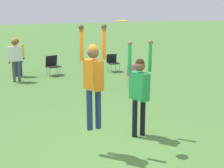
{
  "coord_description": "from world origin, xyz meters",
  "views": [
    {
      "loc": [
        -2.58,
        -5.41,
        2.91
      ],
      "look_at": [
        0.31,
        0.65,
        1.3
      ],
      "focal_mm": 50.0,
      "sensor_mm": 36.0,
      "label": 1
    }
  ],
  "objects_px": {
    "camping_chair_2": "(52,64)",
    "person_defending": "(139,86)",
    "person_jumping": "(93,76)",
    "person_spectator_far": "(15,56)",
    "camping_chair_1": "(134,74)",
    "person_spectator_near": "(17,53)",
    "frisbee": "(122,21)",
    "camping_chair_0": "(113,61)"
  },
  "relations": [
    {
      "from": "camping_chair_0",
      "to": "camping_chair_2",
      "type": "height_order",
      "value": "camping_chair_2"
    },
    {
      "from": "person_defending",
      "to": "camping_chair_2",
      "type": "relative_size",
      "value": 2.55
    },
    {
      "from": "camping_chair_1",
      "to": "person_spectator_near",
      "type": "height_order",
      "value": "person_spectator_near"
    },
    {
      "from": "person_jumping",
      "to": "camping_chair_1",
      "type": "bearing_deg",
      "value": -53.36
    },
    {
      "from": "camping_chair_1",
      "to": "person_defending",
      "type": "bearing_deg",
      "value": 67.26
    },
    {
      "from": "person_jumping",
      "to": "camping_chair_0",
      "type": "relative_size",
      "value": 2.56
    },
    {
      "from": "frisbee",
      "to": "camping_chair_2",
      "type": "bearing_deg",
      "value": 85.63
    },
    {
      "from": "camping_chair_2",
      "to": "person_spectator_near",
      "type": "bearing_deg",
      "value": -28.79
    },
    {
      "from": "camping_chair_2",
      "to": "person_spectator_near",
      "type": "height_order",
      "value": "person_spectator_near"
    },
    {
      "from": "camping_chair_0",
      "to": "camping_chair_1",
      "type": "xyz_separation_m",
      "value": [
        -0.49,
        -2.97,
        -0.01
      ]
    },
    {
      "from": "person_defending",
      "to": "camping_chair_1",
      "type": "height_order",
      "value": "person_defending"
    },
    {
      "from": "frisbee",
      "to": "camping_chair_0",
      "type": "relative_size",
      "value": 0.31
    },
    {
      "from": "person_defending",
      "to": "person_spectator_near",
      "type": "bearing_deg",
      "value": 173.92
    },
    {
      "from": "person_defending",
      "to": "frisbee",
      "type": "distance_m",
      "value": 1.63
    },
    {
      "from": "camping_chair_2",
      "to": "person_spectator_near",
      "type": "relative_size",
      "value": 0.52
    },
    {
      "from": "person_defending",
      "to": "camping_chair_1",
      "type": "distance_m",
      "value": 5.04
    },
    {
      "from": "camping_chair_2",
      "to": "person_spectator_far",
      "type": "bearing_deg",
      "value": 8.4
    },
    {
      "from": "person_defending",
      "to": "person_spectator_far",
      "type": "height_order",
      "value": "person_defending"
    },
    {
      "from": "camping_chair_2",
      "to": "person_spectator_near",
      "type": "xyz_separation_m",
      "value": [
        -1.44,
        0.4,
        0.52
      ]
    },
    {
      "from": "person_defending",
      "to": "camping_chair_1",
      "type": "xyz_separation_m",
      "value": [
        2.36,
        4.39,
        -0.73
      ]
    },
    {
      "from": "camping_chair_2",
      "to": "person_defending",
      "type": "bearing_deg",
      "value": 76.79
    },
    {
      "from": "person_defending",
      "to": "person_spectator_far",
      "type": "xyz_separation_m",
      "value": [
        -1.67,
        7.08,
        -0.13
      ]
    },
    {
      "from": "person_spectator_near",
      "to": "person_spectator_far",
      "type": "height_order",
      "value": "person_spectator_far"
    },
    {
      "from": "person_spectator_near",
      "to": "person_jumping",
      "type": "bearing_deg",
      "value": -94.38
    },
    {
      "from": "person_spectator_far",
      "to": "person_defending",
      "type": "bearing_deg",
      "value": -84.83
    },
    {
      "from": "frisbee",
      "to": "camping_chair_0",
      "type": "height_order",
      "value": "frisbee"
    },
    {
      "from": "person_jumping",
      "to": "person_spectator_far",
      "type": "relative_size",
      "value": 1.19
    },
    {
      "from": "person_jumping",
      "to": "camping_chair_1",
      "type": "xyz_separation_m",
      "value": [
        3.63,
        4.76,
        -1.16
      ]
    },
    {
      "from": "person_jumping",
      "to": "camping_chair_0",
      "type": "bearing_deg",
      "value": -44.1
    },
    {
      "from": "camping_chair_1",
      "to": "person_jumping",
      "type": "bearing_deg",
      "value": 58.14
    },
    {
      "from": "person_defending",
      "to": "frisbee",
      "type": "bearing_deg",
      "value": -79.32
    },
    {
      "from": "person_defending",
      "to": "camping_chair_2",
      "type": "xyz_separation_m",
      "value": [
        0.01,
        7.74,
        -0.7
      ]
    },
    {
      "from": "frisbee",
      "to": "camping_chair_2",
      "type": "distance_m",
      "value": 8.36
    },
    {
      "from": "camping_chair_0",
      "to": "person_defending",
      "type": "bearing_deg",
      "value": 77.99
    },
    {
      "from": "camping_chair_1",
      "to": "person_spectator_far",
      "type": "bearing_deg",
      "value": -28.23
    },
    {
      "from": "person_defending",
      "to": "camping_chair_2",
      "type": "distance_m",
      "value": 7.77
    },
    {
      "from": "camping_chair_1",
      "to": "camping_chair_2",
      "type": "bearing_deg",
      "value": -49.55
    },
    {
      "from": "camping_chair_1",
      "to": "camping_chair_2",
      "type": "xyz_separation_m",
      "value": [
        -2.34,
        3.35,
        0.03
      ]
    },
    {
      "from": "person_jumping",
      "to": "person_spectator_near",
      "type": "relative_size",
      "value": 1.24
    },
    {
      "from": "camping_chair_2",
      "to": "person_spectator_near",
      "type": "distance_m",
      "value": 1.58
    },
    {
      "from": "camping_chair_0",
      "to": "camping_chair_1",
      "type": "bearing_deg",
      "value": 89.72
    },
    {
      "from": "person_jumping",
      "to": "person_spectator_far",
      "type": "xyz_separation_m",
      "value": [
        -0.4,
        7.44,
        -0.57
      ]
    }
  ]
}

